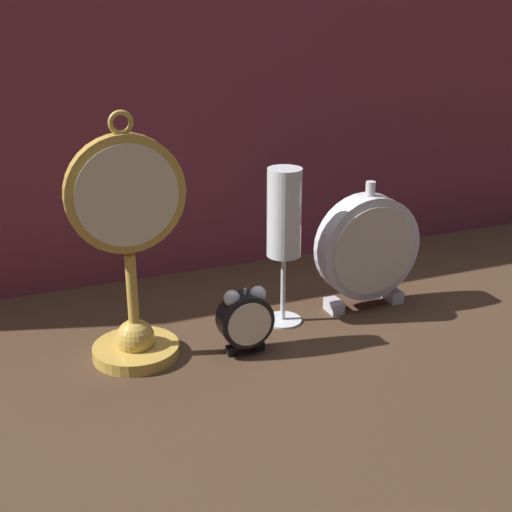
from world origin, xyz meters
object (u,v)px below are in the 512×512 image
object	(u,v)px
pocket_watch_on_stand	(130,262)
mantel_clock_silver	(367,248)
alarm_clock_twin_bell	(245,318)
champagne_flute	(284,223)

from	to	relation	value
pocket_watch_on_stand	mantel_clock_silver	xyz separation A→B (m)	(0.35, 0.02, -0.04)
pocket_watch_on_stand	alarm_clock_twin_bell	size ratio (longest dim) A/B	3.50
alarm_clock_twin_bell	mantel_clock_silver	size ratio (longest dim) A/B	0.47
mantel_clock_silver	alarm_clock_twin_bell	bearing A→B (deg)	-163.27
pocket_watch_on_stand	champagne_flute	bearing A→B (deg)	6.02
pocket_watch_on_stand	champagne_flute	distance (m)	0.22
pocket_watch_on_stand	mantel_clock_silver	distance (m)	0.35
alarm_clock_twin_bell	pocket_watch_on_stand	bearing A→B (deg)	162.27
pocket_watch_on_stand	alarm_clock_twin_bell	xyz separation A→B (m)	(0.14, -0.04, -0.08)
pocket_watch_on_stand	champagne_flute	xyz separation A→B (m)	(0.22, 0.02, 0.02)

